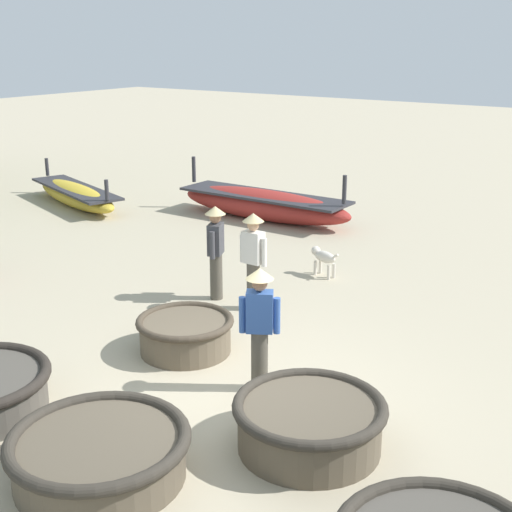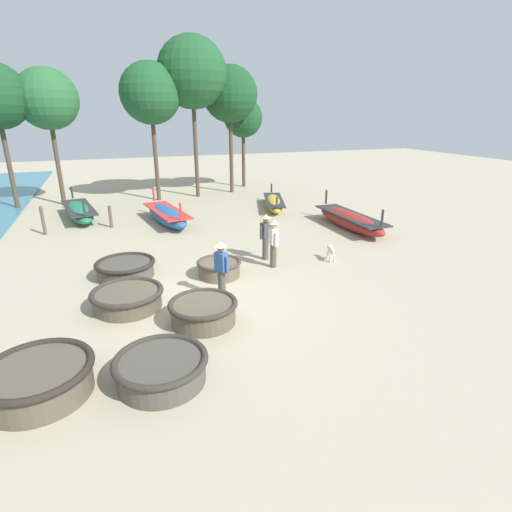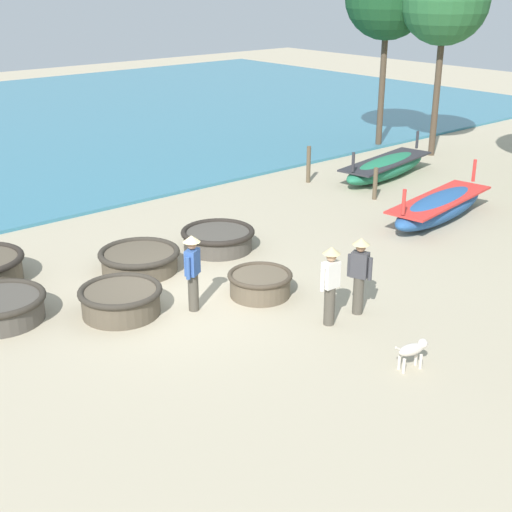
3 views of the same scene
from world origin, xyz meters
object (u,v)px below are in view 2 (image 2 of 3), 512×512
(coracle_center, at_px, (219,268))
(tree_leftmost, at_px, (192,73))
(coracle_upturned, at_px, (128,298))
(tree_left_mid, at_px, (47,99))
(mooring_post_shoreline, at_px, (110,217))
(long_boat_green_hull, at_px, (79,211))
(fisherman_by_coracle, at_px, (273,240))
(mooring_post_inland, at_px, (43,221))
(dog, at_px, (331,251))
(tree_center, at_px, (230,94))
(tree_right_mid, at_px, (243,118))
(long_boat_ochre_hull, at_px, (167,215))
(coracle_front_left, at_px, (203,311))
(coracle_weathered, at_px, (161,368))
(coracle_beside_post, at_px, (126,268))
(long_boat_red_hull, at_px, (350,220))
(long_boat_white_hull, at_px, (274,203))
(fisherman_crouching, at_px, (266,234))
(fisherman_hauling, at_px, (221,266))
(tree_rightmost, at_px, (150,94))
(coracle_front_right, at_px, (38,379))

(coracle_center, height_order, tree_leftmost, tree_leftmost)
(coracle_upturned, xyz_separation_m, tree_left_mid, (-2.64, 14.81, 5.38))
(coracle_center, height_order, mooring_post_shoreline, mooring_post_shoreline)
(long_boat_green_hull, bearing_deg, coracle_upturned, -81.44)
(coracle_center, relative_size, fisherman_by_coracle, 0.86)
(fisherman_by_coracle, height_order, mooring_post_inland, fisherman_by_coracle)
(dog, xyz_separation_m, tree_center, (0.55, 13.81, 5.69))
(tree_left_mid, relative_size, tree_right_mid, 1.21)
(coracle_center, bearing_deg, coracle_upturned, -156.22)
(long_boat_ochre_hull, distance_m, tree_center, 10.16)
(coracle_front_left, height_order, tree_center, tree_center)
(coracle_weathered, relative_size, coracle_beside_post, 0.98)
(coracle_front_left, relative_size, tree_left_mid, 0.24)
(tree_center, relative_size, tree_left_mid, 1.07)
(long_boat_green_hull, bearing_deg, long_boat_red_hull, -28.03)
(long_boat_white_hull, height_order, fisherman_crouching, fisherman_crouching)
(fisherman_hauling, bearing_deg, tree_center, 71.95)
(mooring_post_inland, xyz_separation_m, tree_center, (10.52, 6.68, 5.44))
(coracle_center, distance_m, long_boat_red_hull, 7.89)
(long_boat_white_hull, bearing_deg, coracle_front_left, -120.51)
(tree_center, bearing_deg, coracle_beside_post, -120.31)
(coracle_front_left, height_order, long_boat_ochre_hull, long_boat_ochre_hull)
(coracle_center, bearing_deg, coracle_front_left, -112.76)
(long_boat_red_hull, xyz_separation_m, long_boat_white_hull, (-1.65, 5.03, -0.09))
(long_boat_red_hull, relative_size, tree_rightmost, 0.63)
(coracle_front_right, relative_size, long_boat_green_hull, 0.42)
(coracle_upturned, relative_size, coracle_center, 1.35)
(long_boat_ochre_hull, height_order, tree_left_mid, tree_left_mid)
(coracle_upturned, height_order, mooring_post_inland, mooring_post_inland)
(fisherman_by_coracle, bearing_deg, coracle_front_left, -136.70)
(mooring_post_inland, bearing_deg, long_boat_ochre_hull, 0.93)
(coracle_weathered, xyz_separation_m, long_boat_ochre_hull, (1.90, 12.06, 0.09))
(coracle_beside_post, relative_size, mooring_post_inland, 1.52)
(long_boat_white_hull, xyz_separation_m, tree_left_mid, (-10.99, 5.08, 5.36))
(coracle_weathered, height_order, coracle_center, coracle_weathered)
(coracle_front_left, relative_size, fisherman_crouching, 1.04)
(coracle_front_left, distance_m, coracle_beside_post, 4.14)
(long_boat_red_hull, distance_m, mooring_post_shoreline, 10.96)
(coracle_beside_post, distance_m, coracle_upturned, 2.28)
(long_boat_green_hull, distance_m, mooring_post_inland, 2.80)
(coracle_front_left, distance_m, tree_center, 18.54)
(coracle_front_left, bearing_deg, long_boat_red_hull, 36.91)
(coracle_weathered, relative_size, long_boat_red_hull, 0.38)
(coracle_weathered, xyz_separation_m, tree_left_mid, (-3.06, 18.35, 5.36))
(coracle_weathered, distance_m, fisherman_by_coracle, 6.69)
(fisherman_crouching, distance_m, tree_leftmost, 13.71)
(dog, bearing_deg, long_boat_white_hull, 81.08)
(fisherman_crouching, height_order, tree_right_mid, tree_right_mid)
(fisherman_by_coracle, height_order, mooring_post_shoreline, fisherman_by_coracle)
(fisherman_crouching, distance_m, tree_center, 14.11)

